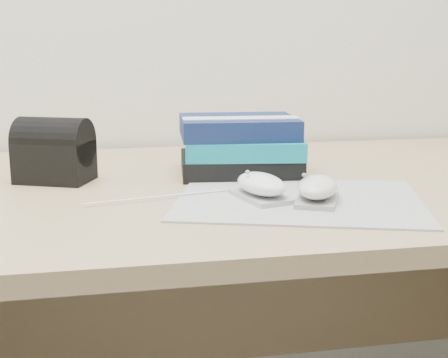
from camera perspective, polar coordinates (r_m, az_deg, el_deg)
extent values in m
cube|color=#A18459|center=(1.13, 3.05, -0.89)|extent=(1.60, 0.80, 0.03)
cube|color=#A18459|center=(1.60, -0.49, -10.55)|extent=(1.52, 0.03, 0.35)
cube|color=gray|center=(0.99, 6.83, -1.87)|extent=(0.45, 0.40, 0.00)
cube|color=#ABABAD|center=(0.99, 3.40, -1.59)|extent=(0.09, 0.12, 0.01)
ellipsoid|color=white|center=(0.98, 3.41, -0.44)|extent=(0.09, 0.12, 0.03)
ellipsoid|color=#97979A|center=(0.97, 2.17, 0.63)|extent=(0.01, 0.01, 0.01)
cube|color=gray|center=(0.98, 8.51, -1.85)|extent=(0.10, 0.13, 0.01)
ellipsoid|color=silver|center=(0.97, 8.55, -0.71)|extent=(0.10, 0.13, 0.03)
ellipsoid|color=gray|center=(0.96, 7.35, 0.36)|extent=(0.01, 0.01, 0.01)
cylinder|color=white|center=(1.00, -6.08, -1.65)|extent=(0.24, 0.05, 0.00)
cube|color=black|center=(1.19, 1.45, 1.36)|extent=(0.24, 0.20, 0.04)
cube|color=#0E899B|center=(1.18, 1.74, 3.01)|extent=(0.24, 0.20, 0.03)
cube|color=#101F4C|center=(1.18, 1.29, 4.78)|extent=(0.23, 0.19, 0.04)
cube|color=silver|center=(1.15, 1.55, 5.60)|extent=(0.22, 0.06, 0.00)
cube|color=black|center=(1.16, -15.23, 1.56)|extent=(0.15, 0.13, 0.07)
cylinder|color=black|center=(1.15, -15.33, 3.32)|extent=(0.15, 0.13, 0.09)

